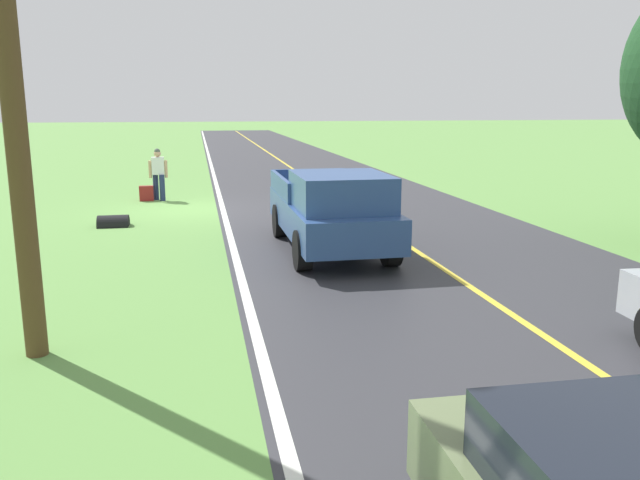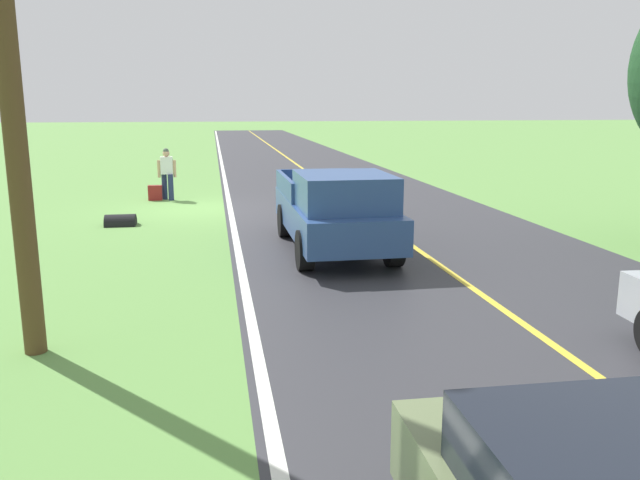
% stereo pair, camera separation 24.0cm
% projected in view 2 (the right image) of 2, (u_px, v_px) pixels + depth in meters
% --- Properties ---
extents(ground_plane, '(200.00, 200.00, 0.00)m').
position_uv_depth(ground_plane, '(199.00, 209.00, 19.87)').
color(ground_plane, '#609347').
extents(road_surface, '(8.33, 120.00, 0.00)m').
position_uv_depth(road_surface, '(354.00, 205.00, 20.67)').
color(road_surface, '#333338').
rests_on(road_surface, ground).
extents(lane_edge_line, '(0.16, 117.60, 0.00)m').
position_uv_depth(lane_edge_line, '(230.00, 208.00, 20.02)').
color(lane_edge_line, silver).
rests_on(lane_edge_line, ground).
extents(lane_centre_line, '(0.14, 117.60, 0.00)m').
position_uv_depth(lane_centre_line, '(354.00, 205.00, 20.67)').
color(lane_centre_line, gold).
rests_on(lane_centre_line, ground).
extents(hitchhiker_walking, '(0.62, 0.51, 1.75)m').
position_uv_depth(hitchhiker_walking, '(167.00, 171.00, 21.61)').
color(hitchhiker_walking, navy).
rests_on(hitchhiker_walking, ground).
extents(suitcase_carried, '(0.46, 0.21, 0.51)m').
position_uv_depth(suitcase_carried, '(155.00, 193.00, 21.61)').
color(suitcase_carried, maroon).
rests_on(suitcase_carried, ground).
extents(pickup_truck_passing, '(2.12, 5.41, 1.82)m').
position_uv_depth(pickup_truck_passing, '(336.00, 209.00, 13.91)').
color(pickup_truck_passing, '#2D4C84').
rests_on(pickup_truck_passing, ground).
extents(drainage_culvert, '(0.80, 0.60, 0.60)m').
position_uv_depth(drainage_culvert, '(121.00, 225.00, 17.21)').
color(drainage_culvert, black).
rests_on(drainage_culvert, ground).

